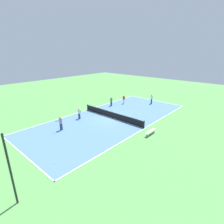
{
  "coord_description": "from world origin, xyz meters",
  "views": [
    {
      "loc": [
        -15.35,
        17.28,
        8.97
      ],
      "look_at": [
        0.0,
        0.0,
        0.9
      ],
      "focal_mm": 28.0,
      "sensor_mm": 36.0,
      "label": 1
    }
  ],
  "objects_px": {
    "player_baseline_gray": "(61,122)",
    "fence_post_back_left": "(10,171)",
    "bench": "(151,131)",
    "player_coach_red": "(124,99)",
    "tennis_ball_midcourt": "(55,163)",
    "player_near_white": "(152,98)",
    "player_far_green": "(111,101)",
    "tennis_net": "(112,115)",
    "player_far_white": "(79,113)",
    "tennis_ball_left_sideline": "(106,107)"
  },
  "relations": [
    {
      "from": "player_far_white",
      "to": "player_near_white",
      "type": "distance_m",
      "value": 13.81
    },
    {
      "from": "player_coach_red",
      "to": "player_far_green",
      "type": "distance_m",
      "value": 2.6
    },
    {
      "from": "fence_post_back_left",
      "to": "tennis_net",
      "type": "bearing_deg",
      "value": -70.31
    },
    {
      "from": "player_far_green",
      "to": "fence_post_back_left",
      "type": "distance_m",
      "value": 21.32
    },
    {
      "from": "tennis_net",
      "to": "player_baseline_gray",
      "type": "distance_m",
      "value": 7.32
    },
    {
      "from": "bench",
      "to": "player_far_green",
      "type": "bearing_deg",
      "value": -116.21
    },
    {
      "from": "bench",
      "to": "player_far_green",
      "type": "relative_size",
      "value": 1.21
    },
    {
      "from": "fence_post_back_left",
      "to": "tennis_ball_left_sideline",
      "type": "bearing_deg",
      "value": -62.56
    },
    {
      "from": "player_far_white",
      "to": "player_coach_red",
      "type": "relative_size",
      "value": 1.02
    },
    {
      "from": "player_far_white",
      "to": "tennis_ball_left_sideline",
      "type": "relative_size",
      "value": 23.53
    },
    {
      "from": "player_far_green",
      "to": "bench",
      "type": "bearing_deg",
      "value": 92.85
    },
    {
      "from": "tennis_net",
      "to": "player_far_green",
      "type": "height_order",
      "value": "player_far_green"
    },
    {
      "from": "tennis_ball_left_sideline",
      "to": "fence_post_back_left",
      "type": "xyz_separation_m",
      "value": [
        -9.24,
        17.79,
        2.34
      ]
    },
    {
      "from": "tennis_net",
      "to": "player_far_green",
      "type": "relative_size",
      "value": 6.84
    },
    {
      "from": "player_baseline_gray",
      "to": "fence_post_back_left",
      "type": "bearing_deg",
      "value": 33.73
    },
    {
      "from": "bench",
      "to": "tennis_ball_midcourt",
      "type": "distance_m",
      "value": 10.7
    },
    {
      "from": "player_near_white",
      "to": "player_far_green",
      "type": "height_order",
      "value": "player_near_white"
    },
    {
      "from": "tennis_ball_midcourt",
      "to": "fence_post_back_left",
      "type": "xyz_separation_m",
      "value": [
        -1.85,
        3.7,
        2.34
      ]
    },
    {
      "from": "player_far_white",
      "to": "player_coach_red",
      "type": "height_order",
      "value": "player_far_white"
    },
    {
      "from": "player_baseline_gray",
      "to": "player_near_white",
      "type": "distance_m",
      "value": 17.24
    },
    {
      "from": "player_near_white",
      "to": "tennis_ball_midcourt",
      "type": "distance_m",
      "value": 21.41
    },
    {
      "from": "tennis_net",
      "to": "bench",
      "type": "xyz_separation_m",
      "value": [
        -6.74,
        1.01,
        -0.13
      ]
    },
    {
      "from": "player_far_white",
      "to": "player_baseline_gray",
      "type": "xyz_separation_m",
      "value": [
        -1.33,
        3.78,
        0.09
      ]
    },
    {
      "from": "fence_post_back_left",
      "to": "player_baseline_gray",
      "type": "bearing_deg",
      "value": -47.49
    },
    {
      "from": "player_coach_red",
      "to": "player_near_white",
      "type": "relative_size",
      "value": 0.86
    },
    {
      "from": "player_near_white",
      "to": "fence_post_back_left",
      "type": "relative_size",
      "value": 0.38
    },
    {
      "from": "tennis_ball_left_sideline",
      "to": "player_coach_red",
      "type": "bearing_deg",
      "value": -100.96
    },
    {
      "from": "tennis_net",
      "to": "player_far_white",
      "type": "relative_size",
      "value": 6.65
    },
    {
      "from": "player_far_white",
      "to": "player_baseline_gray",
      "type": "relative_size",
      "value": 0.92
    },
    {
      "from": "tennis_ball_midcourt",
      "to": "fence_post_back_left",
      "type": "distance_m",
      "value": 4.75
    },
    {
      "from": "player_far_green",
      "to": "tennis_ball_midcourt",
      "type": "xyz_separation_m",
      "value": [
        -7.41,
        15.44,
        -0.84
      ]
    },
    {
      "from": "player_near_white",
      "to": "tennis_ball_left_sideline",
      "type": "relative_size",
      "value": 26.8
    },
    {
      "from": "player_far_green",
      "to": "fence_post_back_left",
      "type": "bearing_deg",
      "value": 54.89
    },
    {
      "from": "bench",
      "to": "tennis_ball_midcourt",
      "type": "relative_size",
      "value": 27.64
    },
    {
      "from": "player_near_white",
      "to": "bench",
      "type": "bearing_deg",
      "value": -11.57
    },
    {
      "from": "player_coach_red",
      "to": "fence_post_back_left",
      "type": "relative_size",
      "value": 0.33
    },
    {
      "from": "tennis_ball_left_sideline",
      "to": "player_baseline_gray",
      "type": "bearing_deg",
      "value": 101.72
    },
    {
      "from": "player_coach_red",
      "to": "tennis_ball_midcourt",
      "type": "bearing_deg",
      "value": -38.67
    },
    {
      "from": "bench",
      "to": "player_baseline_gray",
      "type": "xyz_separation_m",
      "value": [
        8.58,
        6.06,
        0.63
      ]
    },
    {
      "from": "bench",
      "to": "player_coach_red",
      "type": "distance_m",
      "value": 12.58
    },
    {
      "from": "tennis_ball_left_sideline",
      "to": "tennis_net",
      "type": "bearing_deg",
      "value": 143.45
    },
    {
      "from": "player_far_green",
      "to": "fence_post_back_left",
      "type": "height_order",
      "value": "fence_post_back_left"
    },
    {
      "from": "tennis_ball_midcourt",
      "to": "tennis_ball_left_sideline",
      "type": "bearing_deg",
      "value": -62.34
    },
    {
      "from": "player_far_white",
      "to": "bench",
      "type": "bearing_deg",
      "value": 19.37
    },
    {
      "from": "player_far_white",
      "to": "player_far_green",
      "type": "distance_m",
      "value": 7.58
    },
    {
      "from": "player_baseline_gray",
      "to": "player_coach_red",
      "type": "relative_size",
      "value": 1.11
    },
    {
      "from": "player_far_green",
      "to": "tennis_ball_midcourt",
      "type": "bearing_deg",
      "value": 54.7
    },
    {
      "from": "player_coach_red",
      "to": "tennis_ball_midcourt",
      "type": "distance_m",
      "value": 19.14
    },
    {
      "from": "player_far_white",
      "to": "player_near_white",
      "type": "relative_size",
      "value": 0.88
    },
    {
      "from": "player_coach_red",
      "to": "player_near_white",
      "type": "distance_m",
      "value": 4.97
    }
  ]
}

